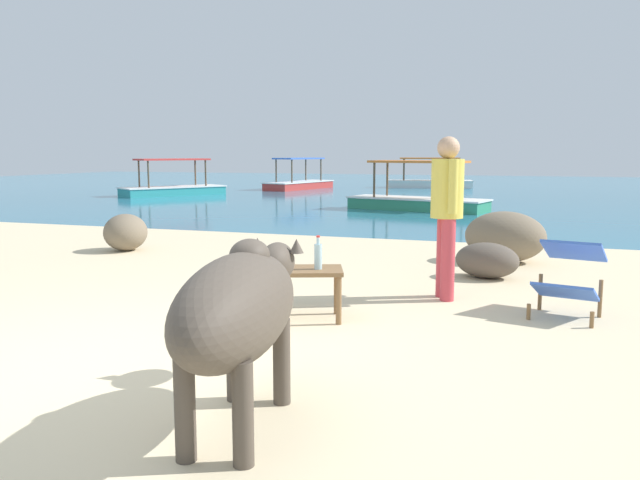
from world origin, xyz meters
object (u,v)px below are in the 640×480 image
Objects in this scene: cow at (240,307)px; low_bench_table at (299,277)px; boat_green at (417,199)px; boat_red at (299,182)px; bottle at (318,256)px; boat_white at (429,181)px; deck_chair_far at (570,273)px; person_standing at (447,205)px; boat_teal at (173,188)px.

cow is 2.05× the size of low_bench_table.
boat_green reaches higher than low_bench_table.
cow is 23.09m from boat_red.
bottle reaches higher than low_bench_table.
boat_white is (-1.47, 10.96, 0.00)m from boat_green.
cow is at bearing 33.35° from boat_red.
bottle is (0.17, 0.03, 0.20)m from low_bench_table.
boat_white is (4.91, 2.85, 0.00)m from boat_red.
boat_red is at bearing 90.53° from low_bench_table.
bottle is (-0.32, 2.20, -0.08)m from cow.
bottle is 0.34× the size of deck_chair_far.
person_standing is (1.11, 1.23, 0.57)m from low_bench_table.
bottle is at bearing -8.33° from low_bench_table.
boat_teal is (-12.42, 13.44, -0.13)m from deck_chair_far.
boat_teal is at bearing 125.76° from bottle.
deck_chair_far is 18.30m from boat_teal.
boat_teal is 0.97× the size of boat_green.
cow is at bearing -69.95° from boat_green.
deck_chair_far is 0.23× the size of boat_red.
low_bench_table is at bearing -153.87° from person_standing.
boat_white is at bearing 96.72° from bottle.
person_standing reaches higher than boat_white.
boat_white reaches higher than low_bench_table.
boat_white is (-3.58, 21.17, -0.70)m from person_standing.
deck_chair_far is 21.97m from boat_white.
low_bench_table is 0.26m from bottle.
bottle is 0.08× the size of boat_green.
bottle is at bearing 34.58° from boat_red.
boat_green is at bearing -2.36° from cow.
cow is 3.46m from person_standing.
cow reaches higher than bottle.
low_bench_table is at bearing -96.24° from boat_white.
bottle is at bearing -95.81° from boat_white.
deck_chair_far is at bearing 74.96° from boat_teal.
boat_green is (-1.00, 11.44, -0.13)m from low_bench_table.
boat_red is (-9.64, 18.61, -0.13)m from deck_chair_far.
boat_white is at bearing 133.58° from boat_red.
cow is 6.00× the size of bottle.
person_standing is 0.42× the size of boat_red.
low_bench_table is (-0.49, 2.16, -0.28)m from cow.
deck_chair_far is at bearing -38.34° from cow.
deck_chair_far is (1.77, 3.10, -0.27)m from cow.
cow is at bearing 65.00° from boat_teal.
low_bench_table is at bearing 34.12° from boat_red.
person_standing reaches higher than deck_chair_far.
deck_chair_far is 0.23× the size of boat_white.
deck_chair_far is 0.54× the size of person_standing.
boat_red is 5.68m from boat_white.
low_bench_table is 1.00× the size of deck_chair_far.
boat_teal and boat_white have the same top height.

